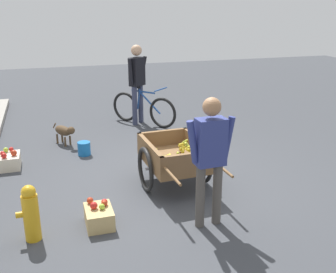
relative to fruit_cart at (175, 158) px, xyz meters
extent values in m
plane|color=#3D3F44|center=(0.10, 0.14, -0.44)|extent=(24.00, 24.00, 0.00)
cube|color=brown|center=(0.02, 0.00, -0.04)|extent=(1.14, 0.85, 0.10)
cube|color=brown|center=(0.54, 0.02, 0.13)|extent=(0.10, 0.80, 0.24)
cube|color=brown|center=(-0.50, -0.02, 0.13)|extent=(0.10, 0.80, 0.24)
cube|color=brown|center=(0.00, 0.37, 0.13)|extent=(1.10, 0.11, 0.24)
cube|color=brown|center=(0.03, -0.37, 0.13)|extent=(1.10, 0.11, 0.24)
torus|color=black|center=(0.00, 0.44, -0.12)|extent=(0.64, 0.09, 0.64)
torus|color=black|center=(0.04, -0.44, -0.12)|extent=(0.64, 0.09, 0.64)
cylinder|color=#9E9EA8|center=(0.02, 0.00, -0.12)|extent=(0.08, 0.88, 0.04)
cylinder|color=brown|center=(-0.82, 0.30, 0.11)|extent=(0.55, 0.06, 0.04)
cylinder|color=brown|center=(-0.79, -0.38, 0.11)|extent=(0.55, 0.06, 0.04)
cylinder|color=#9E9EA8|center=(0.49, 0.02, -0.26)|extent=(0.04, 0.04, 0.35)
ellipsoid|color=gold|center=(-0.27, -0.14, 0.17)|extent=(0.18, 0.10, 0.15)
ellipsoid|color=gold|center=(-0.26, -0.13, 0.18)|extent=(0.19, 0.09, 0.10)
ellipsoid|color=gold|center=(-0.25, -0.12, 0.19)|extent=(0.19, 0.11, 0.05)
ellipsoid|color=gold|center=(-0.23, -0.12, 0.20)|extent=(0.19, 0.10, 0.11)
ellipsoid|color=gold|center=(-0.22, -0.11, 0.21)|extent=(0.17, 0.06, 0.15)
ellipsoid|color=gold|center=(-0.41, -0.16, 0.09)|extent=(0.18, 0.10, 0.14)
ellipsoid|color=gold|center=(-0.40, -0.15, 0.10)|extent=(0.18, 0.06, 0.10)
ellipsoid|color=gold|center=(-0.39, -0.15, 0.11)|extent=(0.19, 0.10, 0.05)
ellipsoid|color=gold|center=(-0.38, -0.14, 0.12)|extent=(0.19, 0.09, 0.09)
ellipsoid|color=gold|center=(-0.37, -0.13, 0.13)|extent=(0.19, 0.09, 0.12)
ellipsoid|color=gold|center=(-0.35, 0.24, 0.05)|extent=(0.18, 0.10, 0.13)
ellipsoid|color=gold|center=(-0.34, 0.24, 0.06)|extent=(0.19, 0.06, 0.10)
ellipsoid|color=gold|center=(-0.33, 0.25, 0.07)|extent=(0.19, 0.10, 0.05)
ellipsoid|color=gold|center=(-0.32, 0.26, 0.08)|extent=(0.19, 0.09, 0.11)
ellipsoid|color=gold|center=(-0.31, 0.26, 0.09)|extent=(0.18, 0.06, 0.14)
ellipsoid|color=gold|center=(0.03, 0.26, 0.09)|extent=(0.17, 0.10, 0.15)
ellipsoid|color=gold|center=(0.04, 0.27, 0.10)|extent=(0.19, 0.10, 0.11)
ellipsoid|color=gold|center=(0.06, 0.27, 0.11)|extent=(0.19, 0.08, 0.05)
ellipsoid|color=gold|center=(0.07, 0.28, 0.12)|extent=(0.19, 0.07, 0.10)
ellipsoid|color=gold|center=(0.07, 0.28, 0.13)|extent=(0.19, 0.07, 0.13)
ellipsoid|color=gold|center=(0.01, -0.19, 0.17)|extent=(0.18, 0.06, 0.14)
ellipsoid|color=gold|center=(0.02, -0.18, 0.18)|extent=(0.19, 0.11, 0.11)
ellipsoid|color=gold|center=(0.03, -0.17, 0.19)|extent=(0.19, 0.10, 0.05)
ellipsoid|color=gold|center=(0.04, -0.17, 0.20)|extent=(0.19, 0.09, 0.10)
ellipsoid|color=gold|center=(0.05, -0.16, 0.21)|extent=(0.17, 0.11, 0.15)
ellipsoid|color=gold|center=(-0.25, 0.15, 0.10)|extent=(0.18, 0.07, 0.14)
ellipsoid|color=gold|center=(-0.23, 0.15, 0.11)|extent=(0.19, 0.09, 0.09)
ellipsoid|color=gold|center=(-0.22, 0.16, 0.12)|extent=(0.19, 0.11, 0.08)
ellipsoid|color=gold|center=(-0.21, 0.17, 0.13)|extent=(0.18, 0.05, 0.12)
ellipsoid|color=gold|center=(-0.29, -0.13, 0.10)|extent=(0.18, 0.09, 0.13)
ellipsoid|color=gold|center=(-0.27, -0.13, 0.11)|extent=(0.18, 0.05, 0.05)
ellipsoid|color=gold|center=(-0.24, -0.12, 0.12)|extent=(0.17, 0.05, 0.15)
ellipsoid|color=gold|center=(-0.20, 0.00, 0.10)|extent=(0.18, 0.06, 0.13)
ellipsoid|color=gold|center=(-0.18, 0.01, 0.11)|extent=(0.18, 0.07, 0.05)
ellipsoid|color=gold|center=(-0.16, 0.01, 0.12)|extent=(0.18, 0.08, 0.14)
ellipsoid|color=gold|center=(-0.16, 0.22, 0.06)|extent=(0.18, 0.08, 0.14)
ellipsoid|color=gold|center=(-0.13, 0.23, 0.07)|extent=(0.19, 0.09, 0.05)
ellipsoid|color=gold|center=(-0.11, 0.23, 0.08)|extent=(0.18, 0.07, 0.14)
ellipsoid|color=gold|center=(0.07, -0.15, 0.13)|extent=(0.18, 0.08, 0.14)
ellipsoid|color=gold|center=(0.09, -0.14, 0.14)|extent=(0.19, 0.10, 0.05)
ellipsoid|color=gold|center=(0.11, -0.13, 0.15)|extent=(0.18, 0.10, 0.14)
ellipsoid|color=gold|center=(0.09, -0.14, 0.06)|extent=(0.18, 0.07, 0.13)
ellipsoid|color=gold|center=(0.11, -0.13, 0.07)|extent=(0.18, 0.05, 0.05)
ellipsoid|color=gold|center=(0.13, -0.13, 0.08)|extent=(0.18, 0.08, 0.14)
cylinder|color=#4C4742|center=(-1.14, 0.06, -0.05)|extent=(0.11, 0.11, 0.78)
cylinder|color=#4C4742|center=(-1.13, -0.16, -0.05)|extent=(0.11, 0.11, 0.78)
cube|color=navy|center=(-1.13, -0.05, 0.62)|extent=(0.22, 0.35, 0.55)
sphere|color=#9E704C|center=(-1.13, -0.05, 1.03)|extent=(0.21, 0.21, 0.21)
cylinder|color=navy|center=(-1.14, 0.17, 0.65)|extent=(0.08, 0.16, 0.50)
cylinder|color=navy|center=(-1.12, -0.27, 0.65)|extent=(0.08, 0.16, 0.50)
torus|color=black|center=(2.79, -0.64, -0.11)|extent=(0.54, 0.48, 0.66)
torus|color=black|center=(3.55, 0.02, -0.11)|extent=(0.54, 0.48, 0.66)
cylinder|color=#234C93|center=(3.17, -0.31, 0.29)|extent=(0.48, 0.42, 0.04)
cylinder|color=#234C93|center=(3.26, -0.23, 0.12)|extent=(0.10, 0.09, 0.45)
cylinder|color=#234C93|center=(3.03, -0.43, 0.07)|extent=(0.43, 0.37, 0.43)
ellipsoid|color=black|center=(3.27, -0.22, 0.38)|extent=(0.20, 0.08, 0.06)
cylinder|color=#234C93|center=(2.83, -0.60, 0.39)|extent=(0.32, 0.37, 0.03)
cylinder|color=#333851|center=(3.35, -0.30, -0.01)|extent=(0.11, 0.11, 0.85)
cylinder|color=#333851|center=(3.21, -0.13, -0.01)|extent=(0.11, 0.11, 0.85)
cube|color=black|center=(3.28, -0.21, 0.71)|extent=(0.37, 0.39, 0.60)
sphere|color=tan|center=(3.28, -0.21, 1.16)|extent=(0.23, 0.23, 0.23)
cylinder|color=black|center=(3.43, -0.38, 0.74)|extent=(0.08, 0.19, 0.55)
cylinder|color=black|center=(3.14, -0.05, 0.74)|extent=(0.08, 0.11, 0.54)
ellipsoid|color=#4C3823|center=(2.35, 1.44, -0.17)|extent=(0.47, 0.38, 0.18)
sphere|color=#4C3823|center=(2.12, 1.31, -0.11)|extent=(0.14, 0.14, 0.14)
cylinder|color=#4C3823|center=(2.59, 1.58, -0.13)|extent=(0.11, 0.08, 0.12)
cylinder|color=#4C3823|center=(2.26, 1.33, -0.35)|extent=(0.04, 0.04, 0.18)
cylinder|color=#4C3823|center=(2.21, 1.42, -0.35)|extent=(0.04, 0.04, 0.18)
cylinder|color=#4C3823|center=(2.49, 1.46, -0.35)|extent=(0.04, 0.04, 0.18)
cylinder|color=#4C3823|center=(2.44, 1.56, -0.35)|extent=(0.04, 0.04, 0.18)
cylinder|color=gold|center=(-0.86, 1.96, -0.16)|extent=(0.18, 0.18, 0.55)
sphere|color=gold|center=(-0.86, 1.96, 0.15)|extent=(0.16, 0.16, 0.16)
cylinder|color=gold|center=(-0.75, 1.96, -0.11)|extent=(0.10, 0.07, 0.07)
cylinder|color=gold|center=(-0.86, 2.07, -0.11)|extent=(0.07, 0.10, 0.07)
cylinder|color=#1966B2|center=(1.67, 1.13, -0.32)|extent=(0.22, 0.22, 0.24)
cube|color=tan|center=(-0.77, 1.21, -0.33)|extent=(0.44, 0.32, 0.22)
sphere|color=red|center=(-0.70, 1.12, -0.18)|extent=(0.08, 0.08, 0.08)
sphere|color=#B23319|center=(-0.61, 1.29, -0.18)|extent=(0.08, 0.08, 0.08)
sphere|color=#B23319|center=(-0.73, 1.13, -0.18)|extent=(0.08, 0.08, 0.08)
sphere|color=#99BF33|center=(-0.80, 1.17, -0.18)|extent=(0.07, 0.07, 0.07)
sphere|color=red|center=(-0.76, 1.26, -0.17)|extent=(0.09, 0.09, 0.09)
cube|color=beige|center=(1.44, 2.34, -0.33)|extent=(0.44, 0.32, 0.22)
sphere|color=#99BF33|center=(1.59, 2.40, -0.18)|extent=(0.08, 0.08, 0.08)
sphere|color=red|center=(1.60, 2.31, -0.18)|extent=(0.07, 0.07, 0.07)
sphere|color=red|center=(1.43, 2.44, -0.18)|extent=(0.08, 0.08, 0.08)
sphere|color=#B23319|center=(1.37, 2.26, -0.17)|extent=(0.10, 0.10, 0.10)
sphere|color=red|center=(1.30, 2.40, -0.17)|extent=(0.09, 0.09, 0.09)
camera|label=1|loc=(-5.11, 1.68, 2.13)|focal=43.17mm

